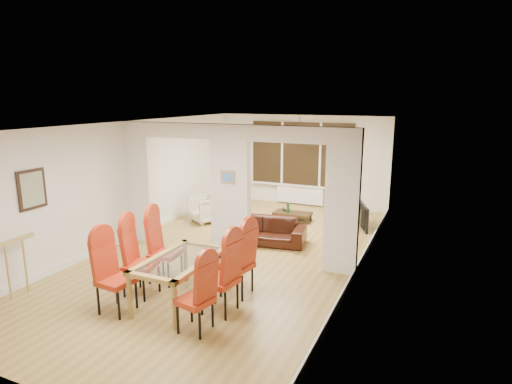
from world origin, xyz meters
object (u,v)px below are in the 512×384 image
Objects in this scene: sofa at (261,230)px; person at (230,190)px; dining_table at (181,280)px; dining_chair_ra at (195,295)px; bottle at (288,207)px; dining_chair_la at (116,275)px; dining_chair_lc at (165,249)px; dining_chair_rc at (236,261)px; coffee_table at (292,216)px; armchair at (206,209)px; television at (359,216)px; dining_chair_lb at (140,260)px; bowl at (286,209)px; dining_chair_rb at (219,275)px.

person is (-1.44, 1.34, 0.49)m from sofa.
dining_table reaches higher than sofa.
dining_chair_ra is 5.47m from bottle.
dining_chair_la is 0.74× the size of person.
dining_chair_la is at bearing -110.14° from sofa.
dining_chair_lc is 1.03× the size of dining_chair_rc.
bottle is (-0.65, 4.22, -0.21)m from dining_chair_rc.
person reaches higher than coffee_table.
armchair is 3.78m from television.
dining_chair_lb is 1.61× the size of armchair.
dining_chair_lb is at bearing -177.81° from dining_table.
dining_chair_ra is 1.21m from dining_chair_rc.
bottle is at bearing 57.52° from armchair.
dining_chair_rc reaches higher than armchair.
dining_chair_lc reaches higher than bowl.
dining_chair_ra is 0.90× the size of dining_chair_rb.
television reaches higher than bottle.
dining_chair_la is 5.69m from bowl.
dining_chair_rc is 5.39× the size of bowl.
dining_chair_ra is 1.10× the size of coffee_table.
dining_chair_rc is at bearing -20.38° from armchair.
dining_chair_ra is 5.21m from armchair.
armchair is 0.77× the size of coffee_table.
dining_chair_lc is 0.62× the size of sofa.
dining_chair_ra is 3.72m from sofa.
dining_chair_la reaches higher than bottle.
armchair is at bearing 136.37° from dining_chair_rc.
sofa is at bearing -85.76° from bowl.
dining_chair_rc reaches higher than dining_chair_ra.
dining_chair_rc is 1.10× the size of television.
dining_chair_la is at bearing -42.94° from armchair.
armchair is at bearing 92.97° from dining_chair_lb.
dining_chair_lc is 1.01× the size of dining_chair_rb.
person is at bearing 103.99° from dining_chair_la.
television is (3.63, 1.03, -0.03)m from armchair.
dining_chair_lb is 1.13× the size of television.
dining_chair_rb is 4.90m from person.
bottle reaches higher than bowl.
bottle is at bearing 81.84° from sofa.
dining_chair_rb is at bearing -32.13° from dining_chair_lc.
armchair reaches higher than television.
bottle is at bearing 91.81° from person.
bottle is (-0.09, -0.09, 0.25)m from coffee_table.
dining_chair_la is at bearing 135.29° from television.
dining_chair_lc reaches higher than sofa.
dining_chair_ra is (0.63, -0.61, 0.16)m from dining_table.
dining_chair_rc is 4.20m from armchair.
bottle is 0.26m from bowl.
dining_table is 0.81× the size of sofa.
dining_chair_ra is (1.31, -1.15, -0.07)m from dining_chair_lc.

